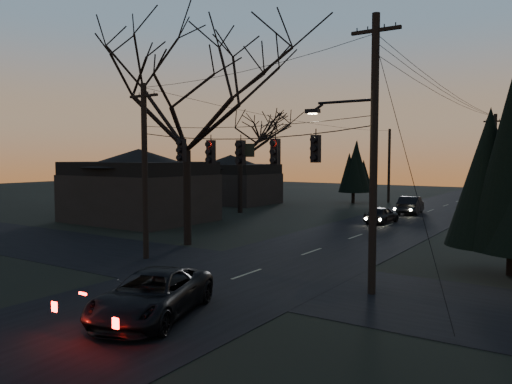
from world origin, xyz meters
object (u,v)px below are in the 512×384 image
Objects in this scene: sedan_oncoming_a at (381,215)px; suv_near at (152,295)px; utility_pole_far_r at (492,217)px; utility_pole_left at (146,259)px; sedan_oncoming_b at (411,205)px; utility_pole_far_l at (388,203)px; utility_pole_right at (371,294)px; bare_tree_left at (186,112)px.

suv_near is at bearing 98.09° from sedan_oncoming_a.
utility_pole_far_r is at bearing 63.93° from suv_near.
utility_pole_left and utility_pole_far_r have the same top height.
utility_pole_left reaches higher than sedan_oncoming_b.
utility_pole_far_l is (-11.50, 8.00, 0.00)m from utility_pole_far_r.
utility_pole_far_r is 2.29× the size of sedan_oncoming_a.
utility_pole_right is 37.79m from utility_pole_far_l.
bare_tree_left reaches higher than utility_pole_far_l.
suv_near is at bearing -80.87° from utility_pole_far_l.
utility_pole_right reaches higher than sedan_oncoming_a.
utility_pole_far_l reaches higher than sedan_oncoming_b.
utility_pole_far_r is at bearing -34.82° from utility_pole_far_l.
utility_pole_left is at bearing 79.13° from sedan_oncoming_a.
utility_pole_far_r is at bearing 62.58° from bare_tree_left.
utility_pole_far_l is 10.91m from sedan_oncoming_b.
suv_near is at bearing 86.12° from sedan_oncoming_b.
sedan_oncoming_b is at bearing 103.40° from utility_pole_right.
utility_pole_far_l is 42.87m from suv_near.
sedan_oncoming_a is 7.47m from sedan_oncoming_b.
suv_near is 1.11× the size of sedan_oncoming_b.
utility_pole_left is at bearing 180.00° from utility_pole_right.
utility_pole_right reaches higher than utility_pole_far_r.
suv_near is at bearing -97.80° from utility_pole_far_r.
utility_pole_far_l is at bearing 80.86° from suv_near.
utility_pole_far_l is at bearing 145.18° from utility_pole_far_r.
bare_tree_left reaches higher than suv_near.
utility_pole_right is 27.19m from sedan_oncoming_b.
suv_near is (-4.70, -34.32, 0.71)m from utility_pole_far_r.
suv_near is (7.70, -10.41, -6.77)m from bare_tree_left.
bare_tree_left is at bearing -117.42° from utility_pole_far_r.
utility_pole_left is 30.27m from utility_pole_far_r.
utility_pole_left is 1.65× the size of suv_near.
sedan_oncoming_b is at bearing 78.87° from utility_pole_left.
sedan_oncoming_b reaches higher than suv_near.
utility_pole_left reaches higher than utility_pole_far_l.
utility_pole_left is at bearing 118.82° from suv_near.
bare_tree_left is 24.12m from sedan_oncoming_b.
utility_pole_far_r reaches higher than utility_pole_far_l.
utility_pole_far_l is 2.15× the size of sedan_oncoming_a.
utility_pole_far_l is 1.73× the size of sedan_oncoming_b.
utility_pole_far_l is at bearing -68.14° from sedan_oncoming_b.
bare_tree_left is at bearing 161.74° from utility_pole_right.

